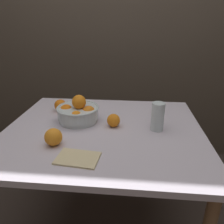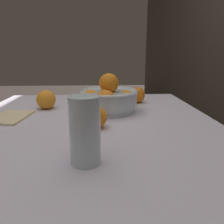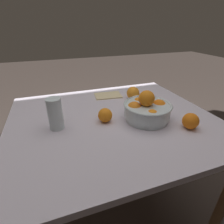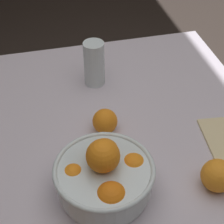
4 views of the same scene
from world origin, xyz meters
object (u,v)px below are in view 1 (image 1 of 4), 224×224
(juice_glass, at_px, (158,118))
(orange_loose_front, at_px, (53,137))
(orange_loose_aside, at_px, (60,105))
(orange_loose_near_bowl, at_px, (113,120))
(fruit_bowl, at_px, (78,112))

(juice_glass, xyz_separation_m, orange_loose_front, (-0.49, -0.20, -0.02))
(juice_glass, xyz_separation_m, orange_loose_aside, (-0.59, 0.21, -0.03))
(juice_glass, relative_size, orange_loose_near_bowl, 2.10)
(fruit_bowl, bearing_deg, orange_loose_front, -101.06)
(orange_loose_near_bowl, bearing_deg, orange_loose_front, -139.46)
(juice_glass, distance_m, orange_loose_aside, 0.63)
(juice_glass, height_order, orange_loose_front, juice_glass)
(fruit_bowl, relative_size, orange_loose_front, 2.94)
(juice_glass, bearing_deg, orange_loose_front, -157.52)
(fruit_bowl, relative_size, orange_loose_near_bowl, 3.36)
(fruit_bowl, height_order, orange_loose_near_bowl, fruit_bowl)
(orange_loose_aside, bearing_deg, orange_loose_near_bowl, -28.03)
(orange_loose_front, bearing_deg, juice_glass, 22.48)
(fruit_bowl, distance_m, orange_loose_front, 0.27)
(fruit_bowl, height_order, orange_loose_front, fruit_bowl)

